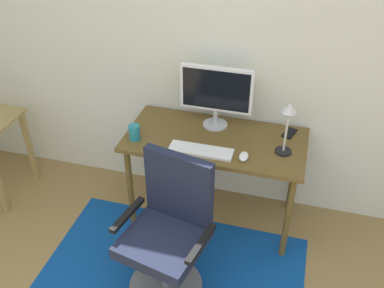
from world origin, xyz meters
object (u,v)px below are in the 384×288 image
(desk, at_px, (215,148))
(cell_phone, at_px, (289,133))
(computer_mouse, at_px, (244,156))
(desk_lamp, at_px, (288,119))
(monitor, at_px, (216,92))
(office_chair, at_px, (169,239))
(keyboard, at_px, (200,150))
(coffee_cup, at_px, (134,132))

(desk, xyz_separation_m, cell_phone, (0.49, 0.20, 0.09))
(computer_mouse, relative_size, desk_lamp, 0.28)
(cell_phone, relative_size, desk_lamp, 0.38)
(desk_lamp, bearing_deg, cell_phone, 85.06)
(monitor, distance_m, office_chair, 1.06)
(cell_phone, height_order, office_chair, office_chair)
(keyboard, bearing_deg, cell_phone, 34.29)
(keyboard, distance_m, coffee_cup, 0.48)
(keyboard, height_order, cell_phone, keyboard)
(desk, bearing_deg, coffee_cup, -163.61)
(coffee_cup, distance_m, office_chair, 0.78)
(keyboard, bearing_deg, desk, 71.34)
(desk, distance_m, cell_phone, 0.54)
(coffee_cup, xyz_separation_m, office_chair, (0.41, -0.54, -0.38))
(desk, height_order, desk_lamp, desk_lamp)
(computer_mouse, bearing_deg, coffee_cup, 178.19)
(coffee_cup, bearing_deg, desk_lamp, 6.61)
(monitor, bearing_deg, desk, -76.49)
(coffee_cup, bearing_deg, keyboard, -2.87)
(cell_phone, height_order, desk_lamp, desk_lamp)
(monitor, xyz_separation_m, coffee_cup, (-0.50, -0.32, -0.22))
(keyboard, distance_m, desk_lamp, 0.61)
(desk_lamp, bearing_deg, desk, 175.05)
(desk, relative_size, cell_phone, 9.00)
(desk, xyz_separation_m, computer_mouse, (0.23, -0.18, 0.10))
(coffee_cup, relative_size, office_chair, 0.11)
(desk_lamp, bearing_deg, monitor, 158.06)
(keyboard, height_order, desk_lamp, desk_lamp)
(monitor, xyz_separation_m, cell_phone, (0.53, 0.03, -0.27))
(desk, relative_size, monitor, 2.46)
(cell_phone, xyz_separation_m, desk_lamp, (-0.02, -0.24, 0.25))
(desk, xyz_separation_m, monitor, (-0.04, 0.17, 0.36))
(computer_mouse, height_order, cell_phone, computer_mouse)
(computer_mouse, xyz_separation_m, desk_lamp, (0.24, 0.14, 0.24))
(computer_mouse, bearing_deg, monitor, 127.94)
(monitor, distance_m, computer_mouse, 0.51)
(coffee_cup, distance_m, cell_phone, 1.09)
(computer_mouse, height_order, desk_lamp, desk_lamp)
(computer_mouse, distance_m, desk_lamp, 0.37)
(desk, distance_m, keyboard, 0.21)
(desk, distance_m, monitor, 0.40)
(monitor, height_order, coffee_cup, monitor)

